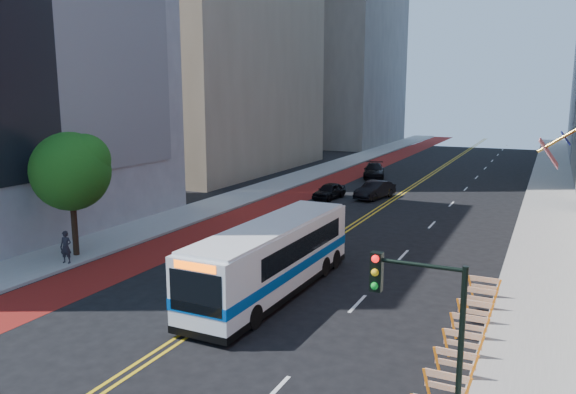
% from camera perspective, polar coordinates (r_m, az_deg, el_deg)
% --- Properties ---
extents(ground, '(160.00, 160.00, 0.00)m').
position_cam_1_polar(ground, '(21.65, -10.77, -13.87)').
color(ground, black).
rests_on(ground, ground).
extents(sidewalk_left, '(4.00, 140.00, 0.15)m').
position_cam_1_polar(sidewalk_left, '(52.37, -2.16, 0.90)').
color(sidewalk_left, gray).
rests_on(sidewalk_left, ground).
extents(sidewalk_right, '(4.00, 140.00, 0.15)m').
position_cam_1_polar(sidewalk_right, '(46.65, 25.02, -1.31)').
color(sidewalk_right, gray).
rests_on(sidewalk_right, ground).
extents(bus_lane_paint, '(3.60, 140.00, 0.01)m').
position_cam_1_polar(bus_lane_paint, '(50.73, 1.75, 0.50)').
color(bus_lane_paint, maroon).
rests_on(bus_lane_paint, ground).
extents(center_line_inner, '(0.14, 140.00, 0.01)m').
position_cam_1_polar(center_line_inner, '(48.18, 10.42, -0.21)').
color(center_line_inner, gold).
rests_on(center_line_inner, ground).
extents(center_line_outer, '(0.14, 140.00, 0.01)m').
position_cam_1_polar(center_line_outer, '(48.09, 10.83, -0.24)').
color(center_line_outer, gold).
rests_on(center_line_outer, ground).
extents(lane_dashes, '(0.14, 98.20, 0.01)m').
position_cam_1_polar(lane_dashes, '(54.99, 17.61, 0.80)').
color(lane_dashes, silver).
rests_on(lane_dashes, ground).
extents(construction_barriers, '(1.42, 10.91, 1.00)m').
position_cam_1_polar(construction_barriers, '(21.04, 17.65, -12.94)').
color(construction_barriers, orange).
rests_on(construction_barriers, ground).
extents(street_tree, '(4.20, 4.20, 6.70)m').
position_cam_1_polar(street_tree, '(32.01, -21.11, 2.74)').
color(street_tree, black).
rests_on(street_tree, sidewalk_left).
extents(traffic_signal, '(2.21, 0.34, 5.07)m').
position_cam_1_polar(traffic_signal, '(13.56, 13.46, -12.16)').
color(traffic_signal, black).
rests_on(traffic_signal, sidewalk_right).
extents(transit_bus, '(2.74, 11.69, 3.20)m').
position_cam_1_polar(transit_bus, '(25.17, -1.47, -6.08)').
color(transit_bus, white).
rests_on(transit_bus, ground).
extents(car_a, '(2.01, 4.07, 1.34)m').
position_cam_1_polar(car_a, '(47.58, 4.21, 0.62)').
color(car_a, black).
rests_on(car_a, ground).
extents(car_b, '(2.62, 4.77, 1.49)m').
position_cam_1_polar(car_b, '(48.07, 8.82, 0.71)').
color(car_b, black).
rests_on(car_b, ground).
extents(car_c, '(3.42, 5.58, 1.51)m').
position_cam_1_polar(car_c, '(59.78, 8.73, 2.65)').
color(car_c, black).
rests_on(car_c, ground).
extents(pedestrian, '(0.70, 0.55, 1.70)m').
position_cam_1_polar(pedestrian, '(31.35, -21.63, -4.75)').
color(pedestrian, black).
rests_on(pedestrian, sidewalk_left).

